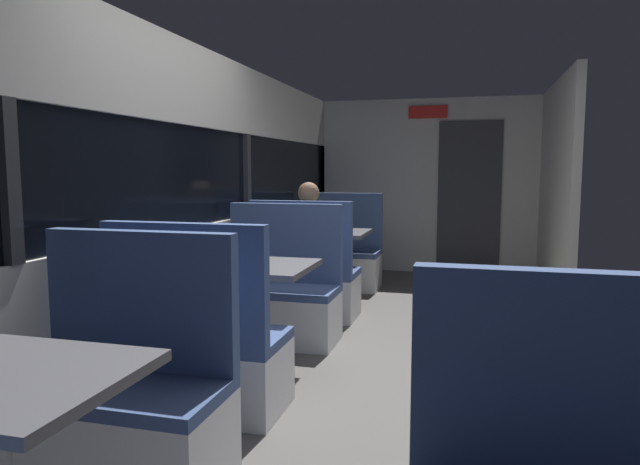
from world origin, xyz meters
TOP-DOWN VIEW (x-y plane):
  - ground_plane at (0.00, 0.00)m, footprint 3.30×9.20m
  - carriage_window_panel_left at (-1.45, 0.00)m, footprint 0.09×8.48m
  - carriage_end_bulkhead at (0.06, 4.19)m, footprint 2.90×0.11m
  - carriage_aisle_panel_right at (1.45, 3.00)m, footprint 0.08×2.40m
  - bench_near_window_facing_entry at (-0.89, -1.39)m, footprint 0.95×0.50m
  - dining_table_mid_window at (-0.89, 0.05)m, footprint 0.90×0.70m
  - bench_mid_window_facing_end at (-0.89, -0.65)m, footprint 0.95×0.50m
  - bench_mid_window_facing_entry at (-0.89, 0.75)m, footprint 0.95×0.50m
  - dining_table_far_window at (-0.89, 2.20)m, footprint 0.90×0.70m
  - bench_far_window_facing_end at (-0.89, 1.50)m, footprint 0.95×0.50m
  - bench_far_window_facing_entry at (-0.89, 2.90)m, footprint 0.95×0.50m
  - seated_passenger at (-0.89, 1.57)m, footprint 0.47×0.55m
  - coffee_cup_primary at (-0.94, -0.03)m, footprint 0.07×0.07m

SIDE VIEW (x-z plane):
  - ground_plane at x=0.00m, z-range -0.02..0.00m
  - bench_near_window_facing_entry at x=-0.89m, z-range -0.22..0.88m
  - bench_mid_window_facing_end at x=-0.89m, z-range -0.22..0.88m
  - bench_mid_window_facing_entry at x=-0.89m, z-range -0.22..0.88m
  - bench_far_window_facing_end at x=-0.89m, z-range -0.22..0.88m
  - bench_far_window_facing_entry at x=-0.89m, z-range -0.22..0.88m
  - seated_passenger at x=-0.89m, z-range -0.09..1.17m
  - dining_table_mid_window at x=-0.89m, z-range 0.27..1.01m
  - dining_table_far_window at x=-0.89m, z-range 0.27..1.01m
  - coffee_cup_primary at x=-0.94m, z-range 0.74..0.83m
  - carriage_window_panel_left at x=-1.45m, z-range -0.04..2.26m
  - carriage_end_bulkhead at x=0.06m, z-range -0.01..2.29m
  - carriage_aisle_panel_right at x=1.45m, z-range 0.00..2.30m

